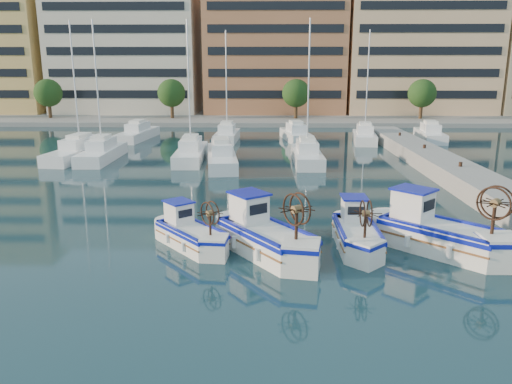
# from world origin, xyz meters

# --- Properties ---
(ground) EXTENTS (300.00, 300.00, 0.00)m
(ground) POSITION_xyz_m (0.00, 0.00, 0.00)
(ground) COLOR #1C3E48
(ground) RESTS_ON ground
(quay) EXTENTS (3.00, 60.00, 1.20)m
(quay) POSITION_xyz_m (13.00, 8.00, 0.60)
(quay) COLOR gray
(quay) RESTS_ON ground
(waterfront) EXTENTS (180.00, 40.00, 25.60)m
(waterfront) POSITION_xyz_m (9.23, 65.04, 11.10)
(waterfront) COLOR gray
(waterfront) RESTS_ON ground
(yacht_marina) EXTENTS (37.37, 24.26, 11.50)m
(yacht_marina) POSITION_xyz_m (-3.26, 27.90, 0.53)
(yacht_marina) COLOR white
(yacht_marina) RESTS_ON ground
(fishing_boat_a) EXTENTS (3.57, 3.84, 2.41)m
(fishing_boat_a) POSITION_xyz_m (-3.49, 1.25, 0.67)
(fishing_boat_a) COLOR white
(fishing_boat_a) RESTS_ON ground
(fishing_boat_b) EXTENTS (4.41, 5.03, 3.10)m
(fishing_boat_b) POSITION_xyz_m (-0.22, 0.46, 0.86)
(fishing_boat_b) COLOR white
(fishing_boat_b) RESTS_ON ground
(fishing_boat_c) EXTENTS (1.71, 4.18, 2.60)m
(fishing_boat_c) POSITION_xyz_m (3.83, 1.34, 0.72)
(fishing_boat_c) COLOR white
(fishing_boat_c) RESTS_ON ground
(fishing_boat_d) EXTENTS (5.04, 5.01, 3.26)m
(fishing_boat_d) POSITION_xyz_m (7.18, 0.93, 0.90)
(fishing_boat_d) COLOR white
(fishing_boat_d) RESTS_ON ground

